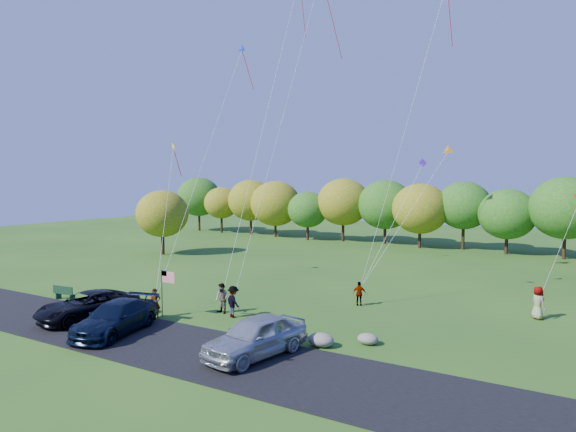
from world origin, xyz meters
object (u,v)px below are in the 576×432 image
flyer_b (222,298)px  flyer_c (233,302)px  minivan_dark (88,306)px  park_bench (64,293)px  trash_barrel (97,298)px  minivan_navy (115,318)px  minivan_silver (256,336)px  flyer_d (359,294)px  flyer_e (538,303)px  flyer_a (155,303)px

flyer_b → flyer_c: size_ratio=0.98×
minivan_dark → park_bench: (-5.60, 2.43, -0.34)m
trash_barrel → park_bench: bearing=-173.2°
park_bench → flyer_c: bearing=4.8°
minivan_navy → minivan_silver: size_ratio=1.04×
flyer_c → flyer_d: size_ratio=1.20×
flyer_d → trash_barrel: (-14.67, -8.53, -0.33)m
minivan_navy → flyer_d: bearing=41.1°
minivan_dark → minivan_silver: size_ratio=1.06×
minivan_navy → flyer_d: size_ratio=3.62×
flyer_d → flyer_e: flyer_e is taller
park_bench → flyer_e: bearing=15.6°
minivan_silver → flyer_c: 7.03m
flyer_a → flyer_b: 3.91m
minivan_silver → park_bench: 17.52m
flyer_a → flyer_c: 4.56m
minivan_silver → flyer_b: minivan_silver is taller
flyer_c → flyer_d: (5.26, 6.41, -0.15)m
flyer_e → park_bench: (-27.75, -11.26, -0.44)m
flyer_e → flyer_b: bearing=72.0°
flyer_b → park_bench: (-11.20, -2.82, -0.39)m
flyer_c → flyer_d: bearing=-105.3°
minivan_navy → flyer_a: flyer_a is taller
flyer_a → trash_barrel: size_ratio=1.94×
flyer_b → flyer_d: bearing=57.7°
flyer_b → flyer_d: (6.39, 6.06, -0.14)m
minivan_silver → flyer_c: bearing=145.8°
minivan_dark → flyer_a: size_ratio=3.33×
minivan_dark → flyer_d: minivan_dark is taller
flyer_a → minivan_silver: bearing=-68.1°
minivan_dark → flyer_c: flyer_c is taller
minivan_navy → flyer_c: size_ratio=3.02×
minivan_silver → park_bench: size_ratio=3.09×
minivan_dark → flyer_c: bearing=45.9°
minivan_dark → flyer_d: bearing=53.2°
flyer_b → flyer_d: size_ratio=1.18×
minivan_navy → flyer_e: bearing=24.0°
minivan_dark → flyer_b: bearing=53.0°
flyer_c → park_bench: flyer_c is taller
flyer_d → flyer_e: size_ratio=0.81×
trash_barrel → flyer_d: bearing=30.2°
minivan_dark → park_bench: size_ratio=3.28×
minivan_navy → trash_barrel: (-6.13, 3.74, -0.43)m
minivan_navy → minivan_silver: bearing=-7.8°
trash_barrel → flyer_a: bearing=-3.6°
minivan_navy → flyer_b: 6.58m
flyer_a → minivan_navy: bearing=-133.0°
flyer_c → flyer_e: flyer_e is taller
flyer_b → flyer_d: flyer_b is taller
flyer_a → flyer_e: size_ratio=0.90×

